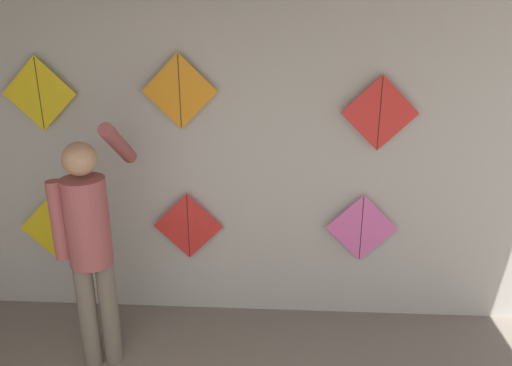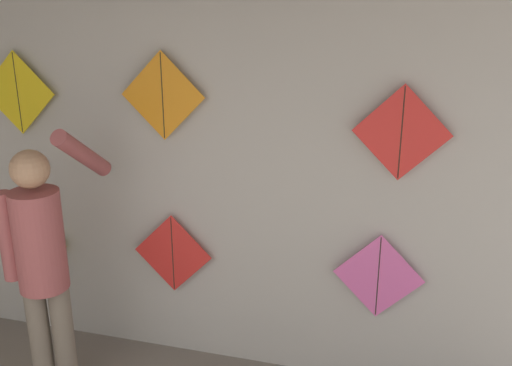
# 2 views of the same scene
# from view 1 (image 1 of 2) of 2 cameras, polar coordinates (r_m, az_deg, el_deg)

# --- Properties ---
(back_panel) EXTENTS (5.46, 0.06, 2.80)m
(back_panel) POSITION_cam_1_polar(r_m,az_deg,el_deg) (3.93, -6.05, 3.56)
(back_panel) COLOR #BCB7AD
(back_panel) RESTS_ON ground
(shopkeeper) EXTENTS (0.43, 0.68, 1.78)m
(shopkeeper) POSITION_cam_1_polar(r_m,az_deg,el_deg) (3.57, -18.44, -5.91)
(shopkeeper) COLOR #726656
(shopkeeper) RESTS_ON ground
(kite_0) EXTENTS (0.57, 0.01, 0.57)m
(kite_0) POSITION_cam_1_polar(r_m,az_deg,el_deg) (4.44, -22.09, -4.84)
(kite_0) COLOR yellow
(kite_1) EXTENTS (0.57, 0.01, 0.57)m
(kite_1) POSITION_cam_1_polar(r_m,az_deg,el_deg) (4.08, -7.75, -4.92)
(kite_1) COLOR red
(kite_2) EXTENTS (0.57, 0.01, 0.57)m
(kite_2) POSITION_cam_1_polar(r_m,az_deg,el_deg) (4.05, 11.96, -5.08)
(kite_2) COLOR pink
(kite_3) EXTENTS (0.57, 0.01, 0.57)m
(kite_3) POSITION_cam_1_polar(r_m,az_deg,el_deg) (4.12, -23.52, 9.33)
(kite_3) COLOR yellow
(kite_4) EXTENTS (0.57, 0.01, 0.57)m
(kite_4) POSITION_cam_1_polar(r_m,az_deg,el_deg) (3.76, -8.73, 10.31)
(kite_4) COLOR orange
(kite_5) EXTENTS (0.57, 0.01, 0.57)m
(kite_5) POSITION_cam_1_polar(r_m,az_deg,el_deg) (3.78, 13.97, 7.75)
(kite_5) COLOR red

